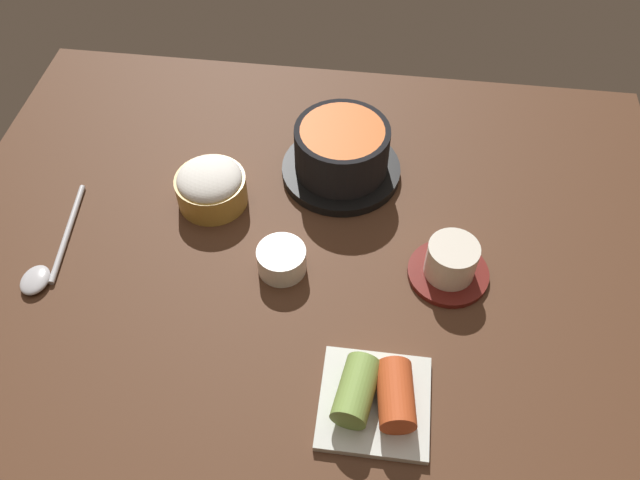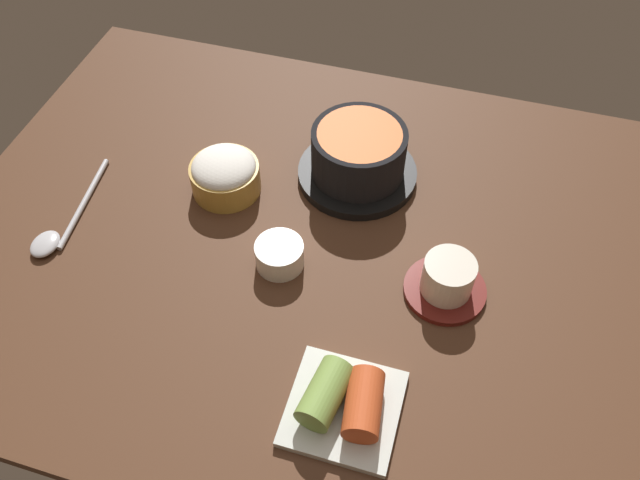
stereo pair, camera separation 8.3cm
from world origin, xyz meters
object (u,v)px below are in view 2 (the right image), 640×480
rice_bowl (225,174)px  banchan_cup_center (279,254)px  kimchi_plate (344,403)px  tea_cup_with_saucer (447,280)px  stone_pot (358,157)px  spoon (59,229)px

rice_bowl → banchan_cup_center: bearing=-42.1°
kimchi_plate → tea_cup_with_saucer: bearing=67.0°
tea_cup_with_saucer → kimchi_plate: (-8.15, -19.18, -0.49)cm
banchan_cup_center → kimchi_plate: kimchi_plate is taller
tea_cup_with_saucer → banchan_cup_center: tea_cup_with_saucer is taller
stone_pot → tea_cup_with_saucer: (15.78, -16.61, -1.56)cm
kimchi_plate → spoon: (-44.10, 13.94, -1.44)cm
stone_pot → spoon: size_ratio=0.91×
stone_pot → rice_bowl: stone_pot is taller
stone_pot → tea_cup_with_saucer: 22.96cm
rice_bowl → banchan_cup_center: rice_bowl is taller
banchan_cup_center → stone_pot: bearing=72.5°
rice_bowl → spoon: bearing=-143.3°
kimchi_plate → rice_bowl: bearing=131.8°
spoon → rice_bowl: bearing=36.7°
rice_bowl → tea_cup_with_saucer: 34.46cm
banchan_cup_center → kimchi_plate: bearing=-52.5°
tea_cup_with_saucer → banchan_cup_center: 21.63cm
banchan_cup_center → kimchi_plate: size_ratio=0.52×
rice_bowl → spoon: (-18.97, -14.16, -2.45)cm
tea_cup_with_saucer → spoon: tea_cup_with_saucer is taller
rice_bowl → tea_cup_with_saucer: bearing=-15.0°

